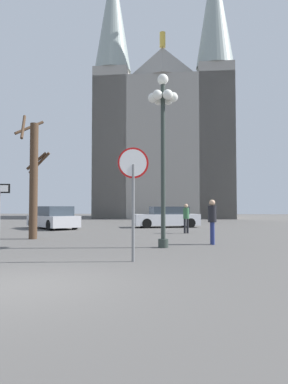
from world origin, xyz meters
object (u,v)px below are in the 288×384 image
Objects in this scene: bare_tree at (33,176)px; pedestrian_standing at (212,217)px; stop_sign at (133,181)px; parked_car_near_silver at (53,218)px; cathedral at (164,137)px; street_lamp at (163,125)px; parked_car_far_white at (167,217)px; pedestrian_walking at (186,216)px.

pedestrian_standing is (7.75, -1.50, -1.76)m from bare_tree.
parked_car_near_silver is at bearing 118.67° from stop_sign.
street_lamp is (1.16, -32.74, -6.29)m from cathedral.
stop_sign reaches higher than parked_car_near_silver.
stop_sign is (0.50, -35.88, -8.50)m from cathedral.
pedestrian_standing is (1.82, 1.14, -3.31)m from street_lamp.
stop_sign is 0.49× the size of street_lamp.
bare_tree reaches higher than parked_car_far_white.
cathedral is 19.62× the size of pedestrian_standing.
stop_sign is at bearing -99.61° from pedestrian_walking.
parked_car_near_silver reaches higher than parked_car_far_white.
parked_car_near_silver is 2.84× the size of pedestrian_walking.
parked_car_near_silver is 9.06m from pedestrian_walking.
pedestrian_walking is 0.93× the size of pedestrian_standing.
stop_sign reaches higher than parked_car_far_white.
pedestrian_walking is (0.97, 6.50, -3.39)m from street_lamp.
parked_car_far_white is at bearing 17.21° from parked_car_near_silver.
parked_car_far_white is at bearing 101.00° from pedestrian_standing.
street_lamp reaches higher than stop_sign.
pedestrian_walking is (2.13, -26.25, -9.68)m from cathedral.
parked_car_near_silver is (-1.64, 6.86, -2.11)m from bare_tree.
cathedral is 31.47m from bare_tree.
street_lamp is 6.67m from bare_tree.
pedestrian_walking is (8.54, -3.01, 0.27)m from parked_car_near_silver.
street_lamp is at bearing -24.01° from bare_tree.
bare_tree is 1.18× the size of parked_car_far_white.
street_lamp is 3.64× the size of pedestrian_standing.
parked_car_far_white is at bearing 58.09° from bare_tree.
parked_car_far_white is (5.69, 9.13, -2.12)m from bare_tree.
pedestrian_walking reaches higher than parked_car_far_white.
parked_car_near_silver is at bearing 103.46° from bare_tree.
parked_car_near_silver is 7.67m from parked_car_far_white.
bare_tree is at bearing 169.07° from pedestrian_standing.
street_lamp is 1.29× the size of parked_car_far_white.
cathedral is at bearing 92.03° from street_lamp.
bare_tree reaches higher than stop_sign.
pedestrian_standing is at bearing -10.93° from bare_tree.
cathedral is at bearing 74.57° from parked_car_near_silver.
cathedral is at bearing 95.38° from pedestrian_standing.
cathedral is 23.23m from parked_car_far_white.
pedestrian_standing is (0.85, -5.35, 0.08)m from pedestrian_walking.
cathedral is 11.11× the size of stop_sign.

